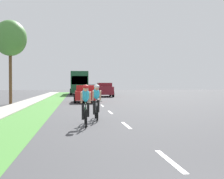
{
  "coord_description": "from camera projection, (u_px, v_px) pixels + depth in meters",
  "views": [
    {
      "loc": [
        -1.93,
        -1.98,
        1.59
      ],
      "look_at": [
        0.58,
        17.62,
        1.23
      ],
      "focal_mm": 45.05,
      "sensor_mm": 36.0,
      "label": 1
    }
  ],
  "objects": [
    {
      "name": "lane_markings_center",
      "position": [
        97.0,
        101.0,
        26.04
      ],
      "size": [
        0.12,
        52.71,
        0.01
      ],
      "color": "white",
      "rests_on": "ground_plane"
    },
    {
      "name": "pickup_silver",
      "position": [
        93.0,
        88.0,
        61.06
      ],
      "size": [
        2.22,
        5.1,
        1.64
      ],
      "color": "#A5A8AD",
      "rests_on": "ground_plane"
    },
    {
      "name": "ground_plane",
      "position": [
        101.0,
        105.0,
        22.07
      ],
      "size": [
        120.0,
        120.0,
        0.0
      ],
      "primitive_type": "plane",
      "color": "#424244"
    },
    {
      "name": "grass_verge",
      "position": [
        46.0,
        105.0,
        21.53
      ],
      "size": [
        2.06,
        70.0,
        0.01
      ],
      "primitive_type": "cube",
      "color": "#478438",
      "rests_on": "ground_plane"
    },
    {
      "name": "cyclist_lead",
      "position": [
        86.0,
        105.0,
        10.78
      ],
      "size": [
        0.42,
        1.72,
        1.58
      ],
      "color": "black",
      "rests_on": "ground_plane"
    },
    {
      "name": "street_tree_near",
      "position": [
        10.0,
        39.0,
        22.33
      ],
      "size": [
        2.58,
        2.58,
        6.7
      ],
      "color": "brown",
      "rests_on": "ground_plane"
    },
    {
      "name": "bus_dark_green",
      "position": [
        79.0,
        82.0,
        45.22
      ],
      "size": [
        2.78,
        11.6,
        3.48
      ],
      "color": "#194C2D",
      "rests_on": "ground_plane"
    },
    {
      "name": "sidewalk_concrete",
      "position": [
        20.0,
        105.0,
        21.29
      ],
      "size": [
        1.73,
        70.0,
        0.1
      ],
      "primitive_type": "cube",
      "color": "#9E998E",
      "rests_on": "ground_plane"
    },
    {
      "name": "sedan_red",
      "position": [
        85.0,
        94.0,
        25.1
      ],
      "size": [
        1.98,
        4.3,
        1.52
      ],
      "color": "red",
      "rests_on": "ground_plane"
    },
    {
      "name": "suv_maroon",
      "position": [
        104.0,
        89.0,
        36.62
      ],
      "size": [
        2.15,
        4.7,
        1.79
      ],
      "color": "maroon",
      "rests_on": "ground_plane"
    },
    {
      "name": "cyclist_trailing",
      "position": [
        96.0,
        102.0,
        12.6
      ],
      "size": [
        0.42,
        1.72,
        1.58
      ],
      "color": "black",
      "rests_on": "ground_plane"
    }
  ]
}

